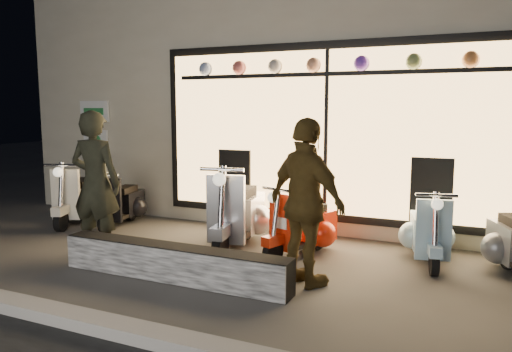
{
  "coord_description": "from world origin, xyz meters",
  "views": [
    {
      "loc": [
        2.91,
        -5.17,
        1.93
      ],
      "look_at": [
        0.27,
        0.6,
        1.05
      ],
      "focal_mm": 35.0,
      "sensor_mm": 36.0,
      "label": 1
    }
  ],
  "objects_px": {
    "man": "(96,183)",
    "woman": "(306,203)",
    "scooter_red": "(306,226)",
    "graffiti_barrier": "(173,263)",
    "scooter_silver": "(239,213)"
  },
  "relations": [
    {
      "from": "scooter_red",
      "to": "man",
      "type": "height_order",
      "value": "man"
    },
    {
      "from": "scooter_red",
      "to": "woman",
      "type": "bearing_deg",
      "value": -52.28
    },
    {
      "from": "scooter_red",
      "to": "man",
      "type": "xyz_separation_m",
      "value": [
        -2.51,
        -1.16,
        0.58
      ]
    },
    {
      "from": "graffiti_barrier",
      "to": "scooter_silver",
      "type": "height_order",
      "value": "scooter_silver"
    },
    {
      "from": "graffiti_barrier",
      "to": "woman",
      "type": "height_order",
      "value": "woman"
    },
    {
      "from": "scooter_silver",
      "to": "woman",
      "type": "xyz_separation_m",
      "value": [
        1.39,
        -1.17,
        0.46
      ]
    },
    {
      "from": "graffiti_barrier",
      "to": "scooter_silver",
      "type": "bearing_deg",
      "value": 89.71
    },
    {
      "from": "graffiti_barrier",
      "to": "scooter_red",
      "type": "xyz_separation_m",
      "value": [
        1.01,
        1.62,
        0.16
      ]
    },
    {
      "from": "man",
      "to": "woman",
      "type": "relative_size",
      "value": 1.04
    },
    {
      "from": "man",
      "to": "woman",
      "type": "xyz_separation_m",
      "value": [
        2.89,
        0.01,
        -0.03
      ]
    },
    {
      "from": "woman",
      "to": "scooter_silver",
      "type": "bearing_deg",
      "value": -12.16
    },
    {
      "from": "scooter_silver",
      "to": "man",
      "type": "height_order",
      "value": "man"
    },
    {
      "from": "scooter_silver",
      "to": "woman",
      "type": "height_order",
      "value": "woman"
    },
    {
      "from": "scooter_red",
      "to": "graffiti_barrier",
      "type": "bearing_deg",
      "value": -102.75
    },
    {
      "from": "scooter_red",
      "to": "woman",
      "type": "height_order",
      "value": "woman"
    }
  ]
}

